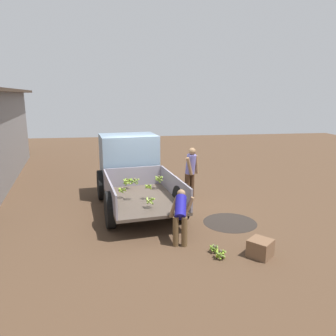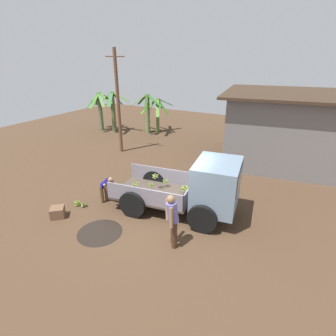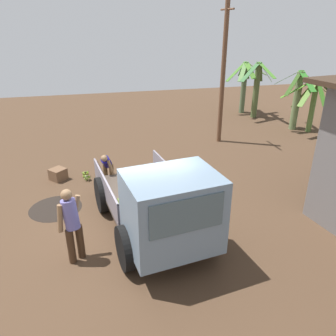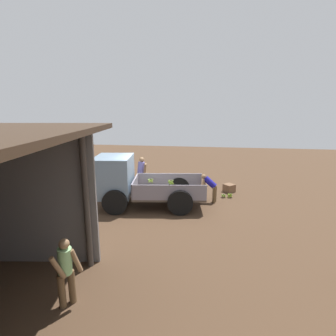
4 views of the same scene
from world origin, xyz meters
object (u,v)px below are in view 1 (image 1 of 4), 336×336
at_px(cargo_truck, 131,166).
at_px(person_worker_loading, 181,214).
at_px(banana_bunch_on_ground_0, 221,254).
at_px(banana_bunch_on_ground_1, 214,248).
at_px(person_foreground_visitor, 191,170).
at_px(wooden_crate_0, 260,248).

xyz_separation_m(cargo_truck, person_worker_loading, (-3.57, -1.01, -0.40)).
height_order(banana_bunch_on_ground_0, banana_bunch_on_ground_1, banana_bunch_on_ground_0).
bearing_deg(banana_bunch_on_ground_1, banana_bunch_on_ground_0, -169.86).
distance_m(person_foreground_visitor, wooden_crate_0, 4.46).
relative_size(cargo_truck, person_worker_loading, 3.86).
bearing_deg(cargo_truck, person_worker_loading, -171.90).
height_order(cargo_truck, person_foreground_visitor, cargo_truck).
distance_m(cargo_truck, person_foreground_visitor, 2.02).
distance_m(person_foreground_visitor, banana_bunch_on_ground_1, 4.14).
height_order(person_worker_loading, banana_bunch_on_ground_0, person_worker_loading).
distance_m(cargo_truck, wooden_crate_0, 5.31).
bearing_deg(banana_bunch_on_ground_1, cargo_truck, 21.64).
relative_size(person_worker_loading, wooden_crate_0, 2.65).
bearing_deg(person_foreground_visitor, wooden_crate_0, -26.95).
relative_size(person_foreground_visitor, banana_bunch_on_ground_0, 6.96).
distance_m(cargo_truck, banana_bunch_on_ground_1, 4.64).
height_order(cargo_truck, wooden_crate_0, cargo_truck).
xyz_separation_m(cargo_truck, banana_bunch_on_ground_1, (-4.21, -1.67, -1.02)).
height_order(cargo_truck, person_worker_loading, cargo_truck).
bearing_deg(wooden_crate_0, cargo_truck, 30.02).
height_order(person_worker_loading, banana_bunch_on_ground_1, person_worker_loading).
bearing_deg(banana_bunch_on_ground_1, person_foreground_visitor, -4.77).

